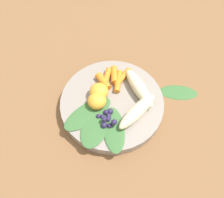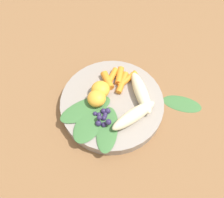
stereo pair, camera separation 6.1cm
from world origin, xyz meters
The scene contains 16 objects.
ground_plane centered at (0.00, 0.00, 0.00)m, with size 2.40×2.40×0.00m, color brown.
bowl centered at (0.00, 0.00, 0.01)m, with size 0.26×0.26×0.03m, color gray.
banana_peeled_left centered at (0.01, 0.07, 0.05)m, with size 0.13×0.03×0.03m, color beige.
banana_peeled_right centered at (0.06, 0.03, 0.05)m, with size 0.13×0.03×0.03m, color beige.
orange_segment_near centered at (-0.01, -0.04, 0.05)m, with size 0.05×0.05×0.03m, color #F4A833.
orange_segment_far centered at (-0.03, -0.02, 0.05)m, with size 0.05×0.05×0.04m, color #F4A833.
carrot_front centered at (-0.04, 0.06, 0.04)m, with size 0.02×0.02×0.06m, color orange.
carrot_mid_left centered at (-0.04, 0.04, 0.04)m, with size 0.02×0.02×0.06m, color orange.
carrot_mid_right centered at (-0.06, 0.05, 0.04)m, with size 0.02×0.02×0.05m, color orange.
carrot_rear centered at (-0.07, 0.03, 0.04)m, with size 0.02×0.02×0.05m, color orange.
carrot_small centered at (-0.06, 0.01, 0.04)m, with size 0.02×0.02×0.05m, color orange.
blueberry_pile centered at (0.04, -0.04, 0.04)m, with size 0.05×0.05×0.03m.
kale_leaf_left centered at (0.00, -0.07, 0.03)m, with size 0.13×0.06×0.01m, color #3D7038.
kale_leaf_right centered at (0.04, -0.07, 0.03)m, with size 0.12×0.06×0.01m, color #3D7038.
kale_leaf_rear centered at (0.07, -0.04, 0.03)m, with size 0.12×0.05×0.01m, color #3D7038.
kale_leaf_stray centered at (0.06, 0.18, 0.00)m, with size 0.10×0.05×0.01m, color #3D7038.
Camera 1 is at (0.27, -0.17, 0.56)m, focal length 39.32 mm.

